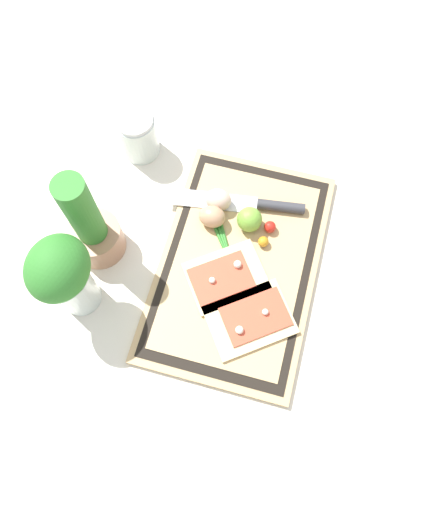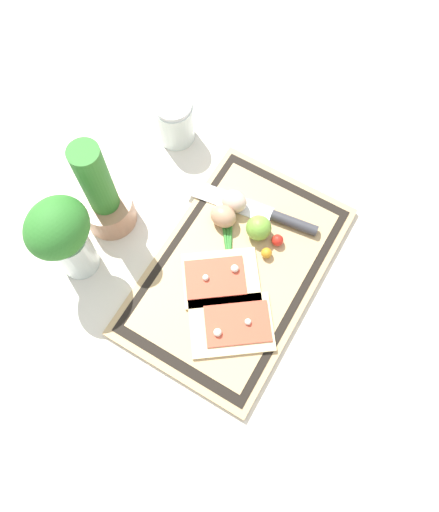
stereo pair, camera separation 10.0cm
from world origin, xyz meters
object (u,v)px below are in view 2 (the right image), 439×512
Objects in this scene: lime at (260,229)px; herb_glass at (63,236)px; knife at (273,216)px; cherry_tomato_red at (277,240)px; pizza_slice_far at (220,278)px; sauce_jar at (175,123)px; pizza_slice_near at (233,325)px; cherry_tomato_yellow at (267,253)px; herb_pot at (104,199)px; egg_brown at (223,216)px; egg_pink at (234,201)px.

herb_glass is (-0.23, 0.29, 0.09)m from lime.
cherry_tomato_red reaches higher than knife.
pizza_slice_far is 0.37m from sauce_jar.
sauce_jar is at bearing -0.69° from herb_glass.
knife is 11.79× the size of cherry_tomato_red.
pizza_slice_near is 7.98× the size of cherry_tomato_red.
pizza_slice_near is 0.16m from cherry_tomato_yellow.
herb_pot reaches higher than cherry_tomato_yellow.
sauce_jar is 0.37m from herb_glass.
herb_glass is (-0.36, 0.00, 0.08)m from sauce_jar.
knife is 0.11m from egg_brown.
herb_pot is 1.16× the size of herb_glass.
cherry_tomato_yellow is (-0.04, 0.01, -0.00)m from cherry_tomato_red.
sauce_jar reaches higher than cherry_tomato_red.
herb_glass is at bearing 121.74° from cherry_tomato_yellow.
herb_pot reaches higher than sauce_jar.
knife is 2.62× the size of sauce_jar.
cherry_tomato_yellow is (-0.03, -0.03, -0.02)m from lime.
pizza_slice_near is 3.56× the size of egg_brown.
egg_brown and egg_pink have the same top height.
cherry_tomato_red is (0.13, -0.06, 0.01)m from pizza_slice_far.
cherry_tomato_yellow is 0.36m from sauce_jar.
sauce_jar is at bearing 62.95° from cherry_tomato_yellow.
sauce_jar is (0.14, 0.21, 0.01)m from egg_brown.
egg_brown reaches higher than cherry_tomato_red.
knife is 0.06m from cherry_tomato_red.
herb_glass is (-0.20, 0.32, 0.10)m from cherry_tomato_yellow.
egg_brown is 0.32m from herb_glass.
cherry_tomato_red is 0.11× the size of herb_glass.
egg_pink is at bearing 29.25° from pizza_slice_near.
herb_glass is (-0.22, 0.21, 0.09)m from egg_brown.
cherry_tomato_yellow is at bearing 170.67° from cherry_tomato_red.
cherry_tomato_red is 1.11× the size of cherry_tomato_yellow.
herb_pot is at bearing 88.52° from pizza_slice_far.
cherry_tomato_yellow is at bearing -134.76° from lime.
pizza_slice_far is 0.18m from knife.
sauce_jar is (0.13, 0.29, 0.00)m from lime.
egg_brown is at bearing -63.31° from herb_pot.
herb_glass reaches higher than cherry_tomato_red.
herb_pot is 0.12m from herb_glass.
pizza_slice_far is 0.76× the size of herb_pot.
herb_pot is at bearing 124.67° from egg_pink.
knife is at bearing 9.91° from pizza_slice_near.
herb_glass is (-0.26, 0.21, 0.09)m from egg_pink.
pizza_slice_far is 0.13m from egg_brown.
herb_glass is at bearing 112.09° from pizza_slice_far.
herb_pot is (-0.11, 0.21, 0.05)m from egg_brown.
knife is 5.58× the size of lime.
cherry_tomato_red is at bearing -70.14° from herb_pot.
lime is at bearing -67.85° from herb_pot.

